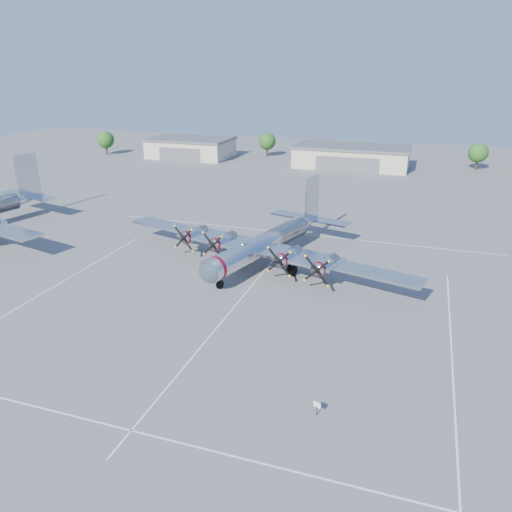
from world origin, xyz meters
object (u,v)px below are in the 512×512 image
(hangar_west, at_px, (191,147))
(hangar_center, at_px, (351,156))
(main_bomber_b29, at_px, (266,263))
(tree_west, at_px, (267,141))
(tree_far_west, at_px, (106,140))
(info_placard, at_px, (317,406))
(tree_east, at_px, (478,153))

(hangar_west, xyz_separation_m, hangar_center, (45.00, -0.00, -0.00))
(hangar_center, distance_m, main_bomber_b29, 70.06)
(hangar_center, bearing_deg, tree_west, 162.18)
(tree_west, bearing_deg, hangar_west, -158.11)
(tree_far_west, bearing_deg, info_placard, -48.86)
(tree_west, bearing_deg, tree_east, -2.08)
(main_bomber_b29, relative_size, info_placard, 36.48)
(info_placard, bearing_deg, main_bomber_b29, 133.19)
(tree_far_west, bearing_deg, tree_west, 14.93)
(tree_west, height_order, main_bomber_b29, tree_west)
(tree_east, relative_size, main_bomber_b29, 0.16)
(hangar_center, bearing_deg, info_placard, -82.91)
(hangar_center, relative_size, tree_east, 4.31)
(tree_west, relative_size, info_placard, 5.75)
(tree_far_west, height_order, tree_west, same)
(tree_east, relative_size, info_placard, 5.75)
(tree_east, bearing_deg, hangar_center, -168.62)
(main_bomber_b29, height_order, info_placard, main_bomber_b29)
(tree_far_west, bearing_deg, main_bomber_b29, -43.59)
(hangar_west, bearing_deg, hangar_center, -0.00)
(tree_west, bearing_deg, tree_far_west, -165.07)
(hangar_west, xyz_separation_m, tree_far_west, (-25.00, -3.96, 1.51))
(tree_far_west, height_order, info_placard, tree_far_west)
(hangar_center, relative_size, tree_far_west, 4.31)
(hangar_center, bearing_deg, tree_east, 11.38)
(hangar_west, distance_m, tree_east, 75.26)
(hangar_center, height_order, tree_west, tree_west)
(tree_far_west, distance_m, main_bomber_b29, 95.88)
(tree_east, distance_m, main_bomber_b29, 82.08)
(hangar_west, height_order, main_bomber_b29, hangar_west)
(hangar_west, relative_size, main_bomber_b29, 0.54)
(hangar_center, height_order, tree_east, tree_east)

